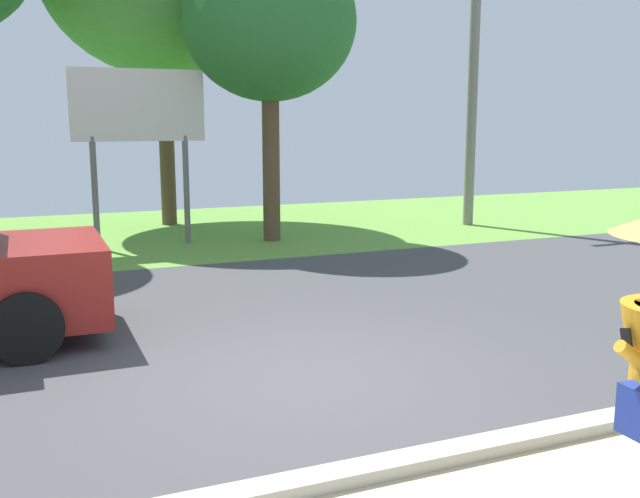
{
  "coord_description": "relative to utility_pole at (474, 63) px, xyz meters",
  "views": [
    {
      "loc": [
        -2.57,
        -6.28,
        2.52
      ],
      "look_at": [
        0.46,
        1.0,
        1.1
      ],
      "focal_mm": 40.38,
      "sensor_mm": 36.0,
      "label": 1
    }
  ],
  "objects": [
    {
      "name": "utility_pole",
      "position": [
        0.0,
        0.0,
        0.0
      ],
      "size": [
        1.8,
        0.24,
        7.28
      ],
      "color": "gray",
      "rests_on": "ground_plane"
    },
    {
      "name": "tree_right_mid",
      "position": [
        -5.14,
        -0.32,
        0.63
      ],
      "size": [
        3.52,
        3.52,
        6.08
      ],
      "color": "brown",
      "rests_on": "ground_plane"
    },
    {
      "name": "roadside_billboard",
      "position": [
        -7.77,
        -0.0,
        -1.27
      ],
      "size": [
        2.6,
        0.12,
        3.5
      ],
      "color": "slate",
      "rests_on": "ground_plane"
    },
    {
      "name": "ground_plane",
      "position": [
        -7.42,
        -5.4,
        -3.87
      ],
      "size": [
        40.0,
        22.0,
        0.2
      ],
      "color": "#424244"
    }
  ]
}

